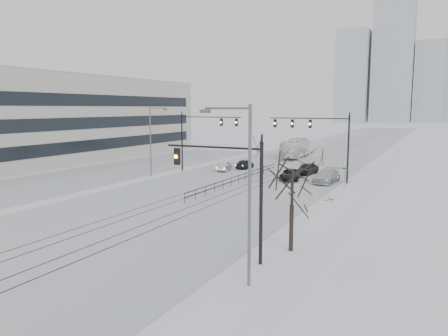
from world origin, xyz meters
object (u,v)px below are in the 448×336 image
at_px(box_truck, 295,148).
at_px(sedan_nb_right, 327,176).
at_px(sedan_sb_inner, 245,164).
at_px(sedan_nb_far, 307,169).
at_px(bare_tree, 292,181).
at_px(sedan_nb_front, 290,175).
at_px(sedan_sb_outer, 224,166).
at_px(traffic_mast_near, 235,184).

bearing_deg(box_truck, sedan_nb_right, 110.72).
bearing_deg(box_truck, sedan_sb_inner, 77.80).
distance_m(sedan_nb_right, sedan_nb_far, 6.75).
height_order(sedan_nb_right, sedan_nb_far, sedan_nb_right).
relative_size(sedan_nb_right, sedan_nb_far, 1.21).
xyz_separation_m(bare_tree, sedan_nb_right, (-4.15, 26.31, -3.71)).
bearing_deg(sedan_sb_inner, sedan_nb_front, 142.28).
height_order(bare_tree, sedan_sb_inner, bare_tree).
relative_size(bare_tree, sedan_nb_front, 1.27).
bearing_deg(sedan_nb_front, sedan_sb_inner, 132.63).
xyz_separation_m(sedan_sb_outer, box_truck, (3.82, 20.68, 1.00)).
bearing_deg(sedan_sb_inner, bare_tree, 117.29).
height_order(sedan_sb_inner, sedan_sb_outer, sedan_sb_inner).
height_order(traffic_mast_near, sedan_nb_far, traffic_mast_near).
bearing_deg(sedan_nb_far, sedan_nb_front, -87.88).
distance_m(sedan_sb_outer, sedan_nb_front, 11.22).
relative_size(traffic_mast_near, sedan_nb_right, 1.30).
bearing_deg(box_truck, sedan_sb_outer, 74.83).
relative_size(bare_tree, sedan_sb_outer, 1.55).
relative_size(sedan_sb_inner, sedan_sb_outer, 1.01).
bearing_deg(sedan_nb_front, bare_tree, -82.43).
bearing_deg(sedan_nb_far, sedan_nb_right, -46.75).
xyz_separation_m(bare_tree, box_truck, (-15.53, 50.24, -2.84)).
height_order(traffic_mast_near, sedan_sb_outer, traffic_mast_near).
xyz_separation_m(sedan_sb_inner, sedan_nb_front, (9.16, -6.85, -0.01)).
xyz_separation_m(bare_tree, sedan_sb_outer, (-19.35, 29.56, -3.84)).
distance_m(traffic_mast_near, sedan_sb_outer, 36.92).
bearing_deg(box_truck, bare_tree, 102.46).
relative_size(traffic_mast_near, sedan_nb_far, 1.57).
distance_m(sedan_nb_right, box_truck, 26.52).
distance_m(sedan_nb_front, box_truck, 24.97).
bearing_deg(sedan_nb_right, bare_tree, -77.44).
xyz_separation_m(bare_tree, sedan_nb_front, (-8.62, 26.27, -3.82)).
bearing_deg(sedan_sb_outer, sedan_nb_front, 151.61).
bearing_deg(bare_tree, sedan_nb_far, 104.17).
distance_m(traffic_mast_near, sedan_nb_front, 30.18).
bearing_deg(bare_tree, traffic_mast_near, -128.76).
height_order(bare_tree, sedan_nb_right, bare_tree).
bearing_deg(sedan_sb_outer, sedan_sb_inner, -125.11).
bearing_deg(bare_tree, sedan_sb_outer, 123.21).
bearing_deg(sedan_sb_inner, box_truck, -98.43).
xyz_separation_m(sedan_sb_outer, sedan_nb_front, (10.73, -3.29, 0.02)).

